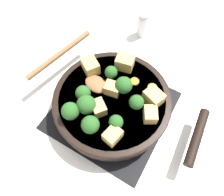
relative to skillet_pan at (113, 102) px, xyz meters
The scene contains 22 objects.
ground_plane 0.05m from the skillet_pan, 85.75° to the right, with size 2.40×2.40×0.00m, color white.
front_burner_grate 0.04m from the skillet_pan, 85.75° to the right, with size 0.31×0.31×0.03m.
skillet_pan is the anchor object (origin of this frame).
wooden_spoon 0.15m from the skillet_pan, 102.10° to the right, with size 0.23×0.22×0.02m.
tofu_cube_center_large 0.11m from the skillet_pan, 87.89° to the left, with size 0.04×0.03×0.03m, color tan.
tofu_cube_near_handle 0.11m from the skillet_pan, 29.93° to the left, with size 0.04×0.03×0.03m, color tan.
tofu_cube_east_chunk 0.12m from the skillet_pan, 115.53° to the right, with size 0.05×0.04×0.04m, color tan.
tofu_cube_west_chunk 0.12m from the skillet_pan, 167.69° to the right, with size 0.05×0.04×0.04m, color tan.
tofu_cube_back_piece 0.11m from the skillet_pan, 116.40° to the left, with size 0.05×0.04×0.04m, color tan.
tofu_cube_front_piece 0.04m from the skillet_pan, 146.57° to the right, with size 0.04×0.03×0.03m, color tan.
tofu_cube_mid_small 0.06m from the skillet_pan, 14.76° to the right, with size 0.04×0.03×0.03m, color tan.
broccoli_floret_near_spoon 0.08m from the skillet_pan, 96.68° to the left, with size 0.04×0.04×0.05m.
broccoli_floret_center_top 0.08m from the skillet_pan, 145.64° to the right, with size 0.03×0.03×0.04m.
broccoli_floret_east_rim 0.09m from the skillet_pan, 32.00° to the right, with size 0.05×0.05×0.05m.
broccoli_floret_west_rim 0.06m from the skillet_pan, 159.08° to the left, with size 0.05×0.05×0.05m.
broccoli_floret_north_edge 0.09m from the skillet_pan, 35.61° to the left, with size 0.03×0.03×0.04m.
broccoli_floret_south_cluster 0.09m from the skillet_pan, 60.47° to the right, with size 0.04×0.04×0.05m.
broccoli_floret_mid_floret 0.12m from the skillet_pan, 33.37° to the right, with size 0.04×0.04×0.05m.
broccoli_floret_small_inner 0.11m from the skillet_pan, ahead, with size 0.04×0.04×0.05m.
carrot_slice_orange_thin 0.11m from the skillet_pan, 136.77° to the left, with size 0.03×0.03×0.01m, color orange.
carrot_slice_near_center 0.08m from the skillet_pan, 160.98° to the left, with size 0.02×0.02×0.01m, color orange.
salt_shaker 0.32m from the skillet_pan, 168.19° to the right, with size 0.04×0.04×0.09m.
Camera 1 is at (0.24, 0.14, 0.58)m, focal length 35.00 mm.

